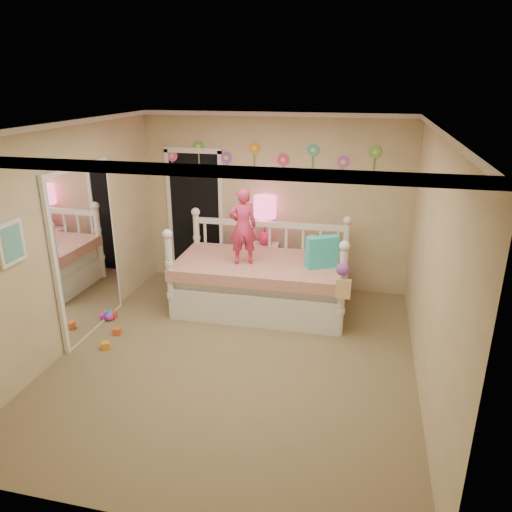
% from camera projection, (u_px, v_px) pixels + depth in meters
% --- Properties ---
extents(floor, '(4.00, 4.50, 0.01)m').
position_uv_depth(floor, '(236.00, 358.00, 5.56)').
color(floor, '#7F684C').
rests_on(floor, ground).
extents(ceiling, '(4.00, 4.50, 0.01)m').
position_uv_depth(ceiling, '(232.00, 126.00, 4.66)').
color(ceiling, white).
rests_on(ceiling, floor).
extents(back_wall, '(4.00, 0.01, 2.60)m').
position_uv_depth(back_wall, '(274.00, 203.00, 7.17)').
color(back_wall, tan).
rests_on(back_wall, floor).
extents(left_wall, '(0.01, 4.50, 2.60)m').
position_uv_depth(left_wall, '(66.00, 239.00, 5.53)').
color(left_wall, tan).
rests_on(left_wall, floor).
extents(right_wall, '(0.01, 4.50, 2.60)m').
position_uv_depth(right_wall, '(432.00, 268.00, 4.69)').
color(right_wall, tan).
rests_on(right_wall, floor).
extents(crown_molding, '(4.00, 4.50, 0.06)m').
position_uv_depth(crown_molding, '(232.00, 129.00, 4.67)').
color(crown_molding, white).
rests_on(crown_molding, ceiling).
extents(daybed, '(2.37, 1.30, 1.27)m').
position_uv_depth(daybed, '(261.00, 266.00, 6.57)').
color(daybed, white).
rests_on(daybed, floor).
extents(pillow_turquoise, '(0.43, 0.33, 0.41)m').
position_uv_depth(pillow_turquoise, '(322.00, 252.00, 6.26)').
color(pillow_turquoise, '#25BDBB').
rests_on(pillow_turquoise, daybed).
extents(pillow_lime, '(0.38, 0.27, 0.34)m').
position_uv_depth(pillow_lime, '(319.00, 250.00, 6.45)').
color(pillow_lime, '#71CB3E').
rests_on(pillow_lime, daybed).
extents(child, '(0.44, 0.36, 1.02)m').
position_uv_depth(child, '(243.00, 226.00, 6.29)').
color(child, '#DC3261').
rests_on(child, daybed).
extents(nightstand, '(0.43, 0.34, 0.69)m').
position_uv_depth(nightstand, '(265.00, 266.00, 7.35)').
color(nightstand, white).
rests_on(nightstand, floor).
extents(table_lamp, '(0.34, 0.34, 0.74)m').
position_uv_depth(table_lamp, '(265.00, 213.00, 7.06)').
color(table_lamp, '#DA1D4F').
rests_on(table_lamp, nightstand).
extents(closet_doorway, '(0.90, 0.04, 2.07)m').
position_uv_depth(closet_doorway, '(195.00, 215.00, 7.51)').
color(closet_doorway, black).
rests_on(closet_doorway, back_wall).
extents(flower_decals, '(3.40, 0.02, 0.50)m').
position_uv_depth(flower_decals, '(269.00, 159.00, 6.96)').
color(flower_decals, '#B2668C').
rests_on(flower_decals, back_wall).
extents(mirror_closet, '(0.07, 1.30, 2.10)m').
position_uv_depth(mirror_closet, '(86.00, 251.00, 5.89)').
color(mirror_closet, white).
rests_on(mirror_closet, left_wall).
extents(wall_picture, '(0.05, 0.34, 0.42)m').
position_uv_depth(wall_picture, '(11.00, 243.00, 4.62)').
color(wall_picture, white).
rests_on(wall_picture, left_wall).
extents(hanging_bag, '(0.20, 0.16, 0.36)m').
position_uv_depth(hanging_bag, '(342.00, 282.00, 5.69)').
color(hanging_bag, beige).
rests_on(hanging_bag, daybed).
extents(toy_scatter, '(1.05, 1.44, 0.11)m').
position_uv_depth(toy_scatter, '(96.00, 339.00, 5.85)').
color(toy_scatter, '#996666').
rests_on(toy_scatter, floor).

